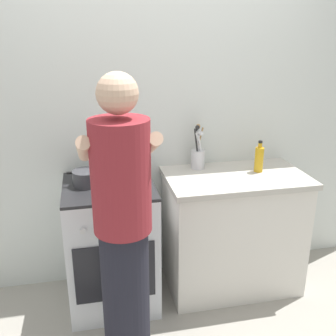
{
  "coord_description": "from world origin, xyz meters",
  "views": [
    {
      "loc": [
        -0.46,
        -2.3,
        1.88
      ],
      "look_at": [
        0.05,
        0.12,
        1.0
      ],
      "focal_mm": 42.08,
      "sensor_mm": 36.0,
      "label": 1
    }
  ],
  "objects_px": {
    "mixing_bowl": "(129,177)",
    "utensil_crock": "(198,155)",
    "oil_bottle": "(259,159)",
    "person": "(123,235)",
    "pot": "(86,178)",
    "stove_range": "(112,244)"
  },
  "relations": [
    {
      "from": "stove_range",
      "to": "mixing_bowl",
      "type": "relative_size",
      "value": 3.22
    },
    {
      "from": "utensil_crock",
      "to": "oil_bottle",
      "type": "bearing_deg",
      "value": -20.98
    },
    {
      "from": "oil_bottle",
      "to": "person",
      "type": "height_order",
      "value": "person"
    },
    {
      "from": "pot",
      "to": "oil_bottle",
      "type": "height_order",
      "value": "oil_bottle"
    },
    {
      "from": "oil_bottle",
      "to": "person",
      "type": "xyz_separation_m",
      "value": [
        -1.05,
        -0.67,
        -0.14
      ]
    },
    {
      "from": "mixing_bowl",
      "to": "utensil_crock",
      "type": "bearing_deg",
      "value": 19.95
    },
    {
      "from": "oil_bottle",
      "to": "mixing_bowl",
      "type": "bearing_deg",
      "value": -177.82
    },
    {
      "from": "mixing_bowl",
      "to": "oil_bottle",
      "type": "distance_m",
      "value": 0.95
    },
    {
      "from": "pot",
      "to": "person",
      "type": "xyz_separation_m",
      "value": [
        0.17,
        -0.65,
        -0.09
      ]
    },
    {
      "from": "stove_range",
      "to": "utensil_crock",
      "type": "bearing_deg",
      "value": 16.39
    },
    {
      "from": "pot",
      "to": "oil_bottle",
      "type": "distance_m",
      "value": 1.23
    },
    {
      "from": "pot",
      "to": "oil_bottle",
      "type": "xyz_separation_m",
      "value": [
        1.22,
        0.01,
        0.04
      ]
    },
    {
      "from": "mixing_bowl",
      "to": "utensil_crock",
      "type": "relative_size",
      "value": 0.84
    },
    {
      "from": "oil_bottle",
      "to": "utensil_crock",
      "type": "bearing_deg",
      "value": 159.02
    },
    {
      "from": "pot",
      "to": "utensil_crock",
      "type": "xyz_separation_m",
      "value": [
        0.81,
        0.17,
        0.05
      ]
    },
    {
      "from": "utensil_crock",
      "to": "oil_bottle",
      "type": "height_order",
      "value": "utensil_crock"
    },
    {
      "from": "utensil_crock",
      "to": "stove_range",
      "type": "bearing_deg",
      "value": -163.61
    },
    {
      "from": "oil_bottle",
      "to": "person",
      "type": "distance_m",
      "value": 1.25
    },
    {
      "from": "pot",
      "to": "mixing_bowl",
      "type": "relative_size",
      "value": 0.87
    },
    {
      "from": "person",
      "to": "mixing_bowl",
      "type": "bearing_deg",
      "value": 80.51
    },
    {
      "from": "mixing_bowl",
      "to": "person",
      "type": "xyz_separation_m",
      "value": [
        -0.11,
        -0.63,
        -0.08
      ]
    },
    {
      "from": "stove_range",
      "to": "pot",
      "type": "xyz_separation_m",
      "value": [
        -0.14,
        0.03,
        0.5
      ]
    }
  ]
}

